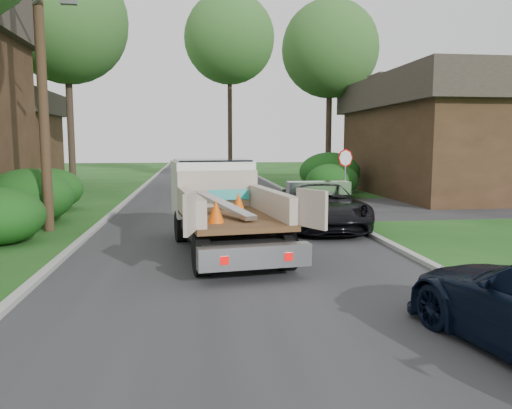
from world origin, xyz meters
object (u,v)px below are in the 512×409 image
at_px(house_right, 460,135).
at_px(flatbed_truck, 219,200).
at_px(tree_right_far, 330,49).
at_px(tree_left_far, 66,22).
at_px(tree_center_far, 229,39).
at_px(stop_sign, 345,166).
at_px(utility_pole, 41,60).
at_px(black_pickup, 321,206).

xyz_separation_m(house_right, flatbed_truck, (-13.37, -11.96, -1.93)).
bearing_deg(flatbed_truck, tree_right_far, 58.70).
bearing_deg(tree_right_far, tree_left_far, -168.69).
bearing_deg(tree_center_far, flatbed_truck, -94.85).
bearing_deg(tree_left_far, stop_sign, -32.21).
height_order(utility_pole, tree_left_far, tree_left_far).
height_order(tree_left_far, tree_right_far, tree_left_far).
xyz_separation_m(stop_sign, tree_left_far, (-12.70, 8.00, 7.20)).
bearing_deg(house_right, utility_pole, -153.99).
height_order(stop_sign, utility_pole, utility_pole).
height_order(tree_left_far, flatbed_truck, tree_left_far).
height_order(stop_sign, flatbed_truck, stop_sign).
distance_m(tree_left_far, tree_center_far, 16.22).
relative_size(utility_pole, tree_right_far, 0.87).
relative_size(utility_pole, flatbed_truck, 1.61).
bearing_deg(tree_right_far, stop_sign, -101.81).
distance_m(utility_pole, tree_left_far, 12.77).
relative_size(tree_right_far, black_pickup, 2.22).
relative_size(stop_sign, tree_center_far, 0.17).
bearing_deg(black_pickup, utility_pole, -179.96).
distance_m(utility_pole, flatbed_truck, 7.10).
distance_m(flatbed_truck, black_pickup, 4.22).
relative_size(house_right, black_pickup, 2.51).
relative_size(stop_sign, utility_pole, 0.25).
xyz_separation_m(utility_pole, flatbed_truck, (5.11, -2.94, -3.95)).
relative_size(stop_sign, tree_right_far, 0.22).
bearing_deg(tree_right_far, tree_center_far, 118.81).
bearing_deg(tree_left_far, flatbed_truck, -64.53).
bearing_deg(flatbed_truck, tree_left_far, 107.84).
bearing_deg(utility_pole, tree_left_far, 99.54).
height_order(tree_left_far, black_pickup, tree_left_far).
relative_size(stop_sign, flatbed_truck, 0.40).
bearing_deg(tree_center_far, stop_sign, -81.34).
bearing_deg(utility_pole, stop_sign, 20.62).
xyz_separation_m(utility_pole, tree_right_far, (12.98, 15.02, 3.31)).
bearing_deg(house_right, flatbed_truck, -138.18).
xyz_separation_m(stop_sign, black_pickup, (-2.18, -4.50, -1.06)).
xyz_separation_m(utility_pole, tree_center_far, (7.48, 25.02, 5.81)).
xyz_separation_m(flatbed_truck, black_pickup, (3.39, 2.46, -0.51)).
distance_m(stop_sign, tree_center_far, 23.15).
distance_m(house_right, tree_center_far, 20.93).
xyz_separation_m(stop_sign, utility_pole, (-10.68, -4.02, 3.40)).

